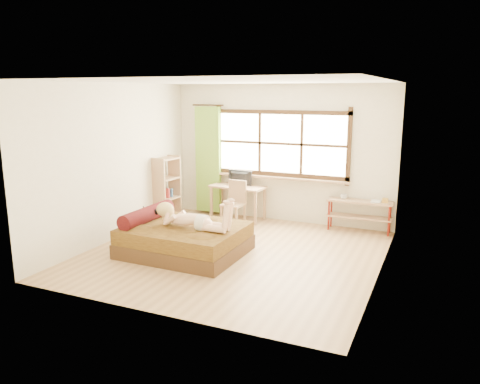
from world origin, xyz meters
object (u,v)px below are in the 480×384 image
at_px(pipe_shelf, 360,209).
at_px(desk, 238,190).
at_px(kitten, 150,213).
at_px(bookshelf, 167,188).
at_px(woman, 191,211).
at_px(chair, 235,200).
at_px(bed, 182,238).

bearing_deg(pipe_shelf, desk, -178.55).
bearing_deg(kitten, bookshelf, 113.63).
height_order(woman, kitten, woman).
xyz_separation_m(chair, bookshelf, (-1.39, -0.24, 0.17)).
distance_m(bed, woman, 0.52).
distance_m(kitten, pipe_shelf, 3.82).
relative_size(desk, chair, 1.33).
xyz_separation_m(desk, pipe_shelf, (2.42, 0.12, -0.17)).
xyz_separation_m(desk, chair, (0.11, -0.37, -0.12)).
height_order(pipe_shelf, bookshelf, bookshelf).
bearing_deg(bed, chair, 88.47).
bearing_deg(kitten, bed, -7.38).
relative_size(kitten, chair, 0.32).
bearing_deg(chair, woman, -81.21).
distance_m(woman, desk, 2.30).
xyz_separation_m(kitten, pipe_shelf, (3.07, 2.26, -0.13)).
bearing_deg(bookshelf, bed, -46.38).
xyz_separation_m(bed, desk, (-0.03, 2.24, 0.35)).
relative_size(bed, chair, 2.14).
bearing_deg(kitten, chair, 67.83).
relative_size(kitten, pipe_shelf, 0.23).
height_order(bed, desk, bed).
distance_m(woman, pipe_shelf, 3.28).
bearing_deg(chair, bookshelf, -164.74).
relative_size(chair, pipe_shelf, 0.73).
bearing_deg(pipe_shelf, kitten, -145.03).
distance_m(woman, chair, 1.94).
relative_size(bed, woman, 1.45).
relative_size(bed, bookshelf, 1.45).
height_order(bed, chair, chair).
bearing_deg(bookshelf, kitten, -62.62).
xyz_separation_m(woman, bookshelf, (-1.51, 1.68, -0.08)).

